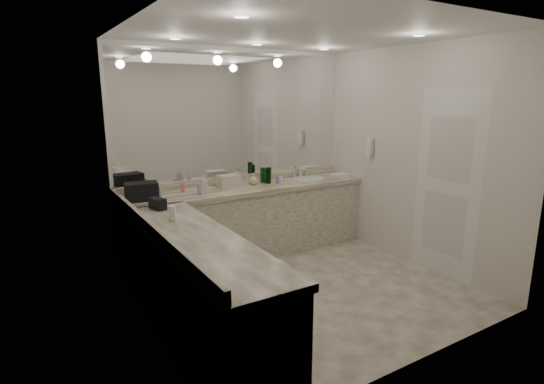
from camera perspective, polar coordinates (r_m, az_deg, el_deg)
floor at (r=4.67m, az=4.13°, el=-12.81°), size 3.20×3.20×0.00m
ceiling at (r=4.25m, az=4.73°, el=20.64°), size 3.20×3.20×0.00m
wall_back at (r=5.54m, az=-4.73°, el=5.35°), size 3.20×0.02×2.60m
wall_left at (r=3.59m, az=-16.77°, el=0.70°), size 0.02×3.00×2.60m
wall_right at (r=5.36m, az=18.47°, el=4.47°), size 0.02×3.00×2.60m
vanity_back_base at (r=5.47m, az=-3.13°, el=-4.17°), size 3.20×0.60×0.84m
vanity_back_top at (r=5.35m, az=-3.14°, el=0.42°), size 3.20×0.64×0.06m
vanity_left_base at (r=3.69m, az=-10.00°, el=-13.09°), size 0.60×2.40×0.84m
vanity_left_top at (r=3.52m, az=-10.14°, el=-6.46°), size 0.64×2.42×0.06m
backsplash_back at (r=5.58m, az=-4.57°, el=1.77°), size 3.20×0.04×0.10m
backsplash_left at (r=3.69m, az=-16.12°, el=-4.59°), size 0.04×3.00×0.10m
mirror_back at (r=5.49m, az=-4.76°, el=10.26°), size 3.12×0.01×1.55m
mirror_left at (r=3.53m, az=-17.08°, el=8.28°), size 0.01×2.92×1.55m
sink at (r=5.85m, az=5.02°, el=1.73°), size 0.44×0.44×0.03m
faucet at (r=6.00m, az=3.85°, el=2.76°), size 0.24×0.16×0.14m
wall_phone at (r=5.79m, az=12.93°, el=5.89°), size 0.06×0.10×0.24m
door at (r=5.09m, az=22.45°, el=0.87°), size 0.02×0.82×2.10m
black_toiletry_bag at (r=4.83m, az=-17.15°, el=0.05°), size 0.37×0.27×0.20m
black_bag_spill at (r=4.42m, az=-15.14°, el=-1.56°), size 0.14×0.22×0.11m
cream_cosmetic_case at (r=5.32m, az=-5.84°, el=1.49°), size 0.28×0.18×0.16m
hand_towel at (r=6.06m, az=9.06°, el=2.25°), size 0.27×0.21×0.04m
lotion_left at (r=3.99m, az=-13.25°, el=-2.82°), size 0.06×0.06×0.14m
soap_bottle_a at (r=5.12m, az=-9.08°, el=1.20°), size 0.08×0.08×0.20m
soap_bottle_b at (r=4.98m, az=-9.44°, el=0.70°), size 0.10×0.10×0.17m
soap_bottle_c at (r=5.44m, az=-2.51°, el=1.77°), size 0.14×0.14×0.15m
green_bottle_0 at (r=5.60m, az=-1.24°, el=2.32°), size 0.07×0.07×0.19m
green_bottle_1 at (r=5.51m, az=-0.46°, el=2.26°), size 0.07×0.07×0.21m
green_bottle_2 at (r=5.53m, az=-0.75°, el=2.21°), size 0.07×0.07×0.19m
amenity_bottle_0 at (r=5.52m, az=0.77°, el=1.72°), size 0.04×0.04×0.11m
amenity_bottle_1 at (r=4.94m, az=-14.81°, el=0.07°), size 0.05×0.05×0.13m
amenity_bottle_2 at (r=5.61m, az=1.21°, el=1.75°), size 0.05×0.05×0.08m
amenity_bottle_3 at (r=5.15m, az=-11.91°, el=0.57°), size 0.05×0.05×0.10m
amenity_bottle_4 at (r=5.10m, az=-8.88°, el=0.68°), size 0.04×0.04×0.12m
amenity_bottle_5 at (r=5.46m, az=-3.31°, el=1.58°), size 0.04×0.04×0.11m
amenity_bottle_6 at (r=5.27m, az=-6.87°, el=1.31°), size 0.05×0.05×0.15m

